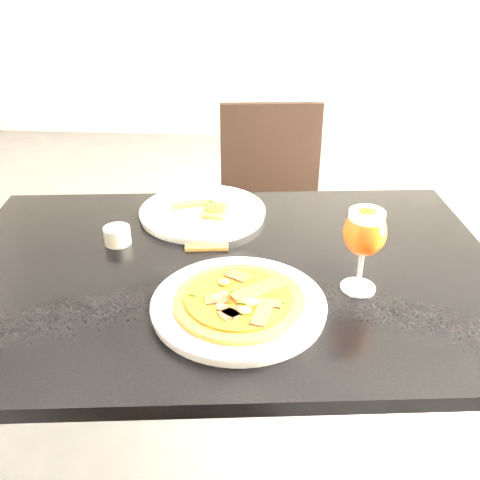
# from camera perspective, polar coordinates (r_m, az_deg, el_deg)

# --- Properties ---
(ground) EXTENTS (6.00, 6.00, 0.00)m
(ground) POSITION_cam_1_polar(r_m,az_deg,el_deg) (1.85, 6.77, -18.87)
(ground) COLOR #5A5A5D
(ground) RESTS_ON ground
(dining_table) EXTENTS (1.27, 0.92, 0.75)m
(dining_table) POSITION_cam_1_polar(r_m,az_deg,el_deg) (1.22, -1.38, -6.44)
(dining_table) COLOR black
(dining_table) RESTS_ON ground
(chair_far) EXTENTS (0.44, 0.44, 0.86)m
(chair_far) POSITION_cam_1_polar(r_m,az_deg,el_deg) (2.03, 3.41, 2.89)
(chair_far) COLOR black
(chair_far) RESTS_ON ground
(plate_main) EXTENTS (0.44, 0.44, 0.02)m
(plate_main) POSITION_cam_1_polar(r_m,az_deg,el_deg) (1.03, -0.14, -6.96)
(plate_main) COLOR white
(plate_main) RESTS_ON dining_table
(pizza) EXTENTS (0.25, 0.25, 0.03)m
(pizza) POSITION_cam_1_polar(r_m,az_deg,el_deg) (1.02, -0.04, -6.36)
(pizza) COLOR olive
(pizza) RESTS_ON plate_main
(plate_second) EXTENTS (0.43, 0.43, 0.02)m
(plate_second) POSITION_cam_1_polar(r_m,az_deg,el_deg) (1.39, -4.00, 2.99)
(plate_second) COLOR white
(plate_second) RESTS_ON dining_table
(crust_scraps) EXTENTS (0.15, 0.11, 0.01)m
(crust_scraps) POSITION_cam_1_polar(r_m,az_deg,el_deg) (1.38, -3.43, 3.43)
(crust_scraps) COLOR olive
(crust_scraps) RESTS_ON plate_second
(loose_crust) EXTENTS (0.10, 0.03, 0.01)m
(loose_crust) POSITION_cam_1_polar(r_m,az_deg,el_deg) (1.23, -3.57, -0.78)
(loose_crust) COLOR olive
(loose_crust) RESTS_ON dining_table
(sauce_cup) EXTENTS (0.06, 0.06, 0.04)m
(sauce_cup) POSITION_cam_1_polar(r_m,az_deg,el_deg) (1.28, -12.97, 0.56)
(sauce_cup) COLOR beige
(sauce_cup) RESTS_ON dining_table
(beer_glass) EXTENTS (0.09, 0.09, 0.18)m
(beer_glass) POSITION_cam_1_polar(r_m,az_deg,el_deg) (1.06, 13.17, 0.75)
(beer_glass) COLOR silver
(beer_glass) RESTS_ON dining_table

